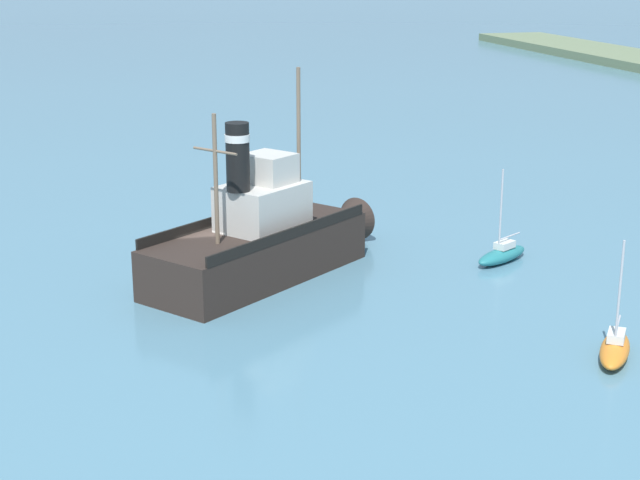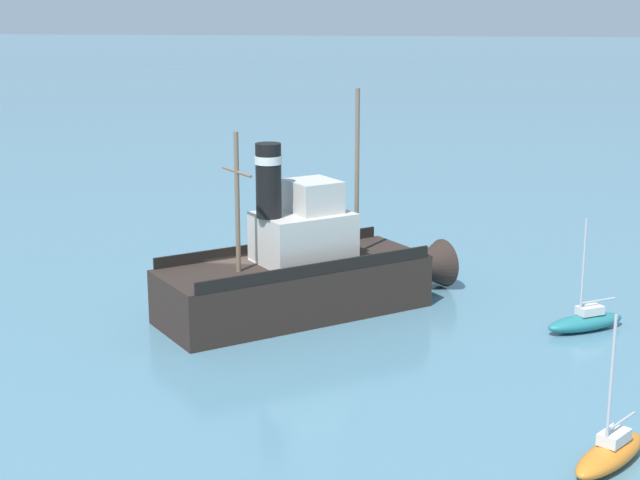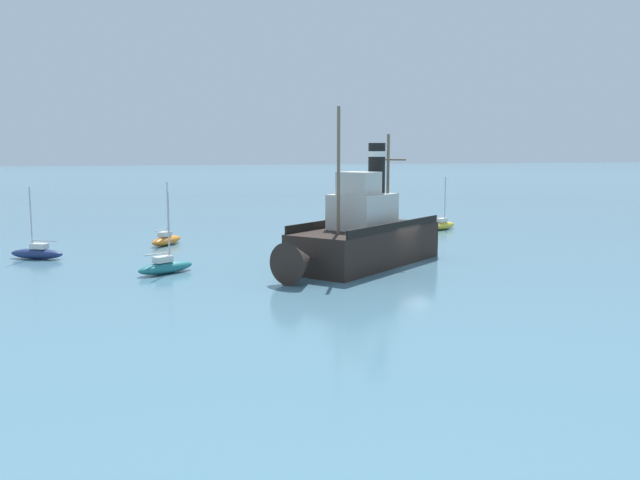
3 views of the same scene
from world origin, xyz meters
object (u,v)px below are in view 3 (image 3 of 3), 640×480
at_px(sailboat_orange, 166,240).
at_px(sailboat_navy, 37,253).
at_px(sailboat_yellow, 443,225).
at_px(sailboat_teal, 166,266).
at_px(old_tugboat, 362,238).

xyz_separation_m(sailboat_orange, sailboat_navy, (-4.34, 8.96, 0.00)).
xyz_separation_m(sailboat_yellow, sailboat_teal, (-15.55, 26.54, 0.00)).
height_order(old_tugboat, sailboat_orange, old_tugboat).
bearing_deg(sailboat_teal, sailboat_navy, 43.95).
distance_m(old_tugboat, sailboat_yellow, 22.02).
bearing_deg(sailboat_yellow, sailboat_orange, 96.75).
relative_size(sailboat_teal, sailboat_navy, 1.00).
relative_size(old_tugboat, sailboat_navy, 2.75).
xyz_separation_m(old_tugboat, sailboat_teal, (1.05, 12.14, -1.40)).
bearing_deg(old_tugboat, sailboat_teal, 85.06).
bearing_deg(old_tugboat, sailboat_orange, 39.22).
xyz_separation_m(sailboat_orange, sailboat_yellow, (3.02, -25.49, 0.00)).
relative_size(sailboat_yellow, sailboat_navy, 1.00).
xyz_separation_m(old_tugboat, sailboat_orange, (13.59, 11.09, -1.40)).
distance_m(sailboat_yellow, sailboat_navy, 35.22).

